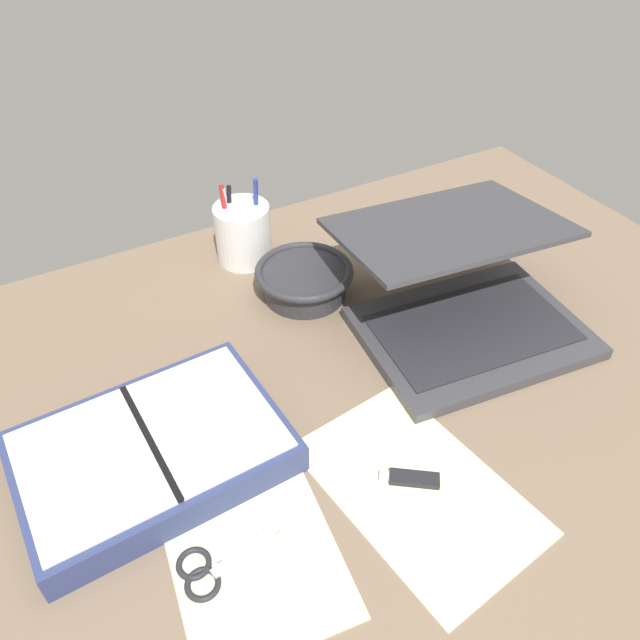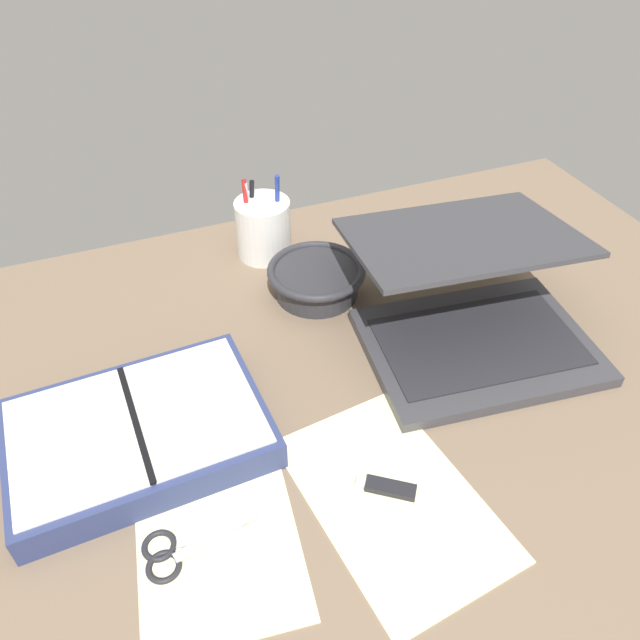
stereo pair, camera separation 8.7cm
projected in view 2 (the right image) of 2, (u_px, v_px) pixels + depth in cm
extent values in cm
cube|color=#75604C|center=(348.00, 404.00, 85.76)|extent=(140.00, 100.00, 2.00)
cube|color=#38383D|center=(477.00, 346.00, 91.75)|extent=(34.96, 27.38, 1.80)
cube|color=#232328|center=(479.00, 341.00, 91.08)|extent=(30.33, 20.30, 0.24)
cube|color=#38383D|center=(461.00, 237.00, 90.89)|extent=(34.95, 27.24, 4.28)
cube|color=silver|center=(462.00, 239.00, 90.59)|extent=(32.09, 24.53, 3.46)
cylinder|color=#2D2D33|center=(316.00, 282.00, 101.33)|extent=(13.56, 13.56, 4.58)
torus|color=#2D2D33|center=(316.00, 270.00, 99.83)|extent=(15.95, 15.95, 1.28)
cylinder|color=white|center=(264.00, 228.00, 108.22)|extent=(9.54, 9.54, 10.25)
cylinder|color=black|center=(252.00, 214.00, 108.11)|extent=(2.00, 1.54, 12.26)
cylinder|color=#233899|center=(278.00, 211.00, 106.90)|extent=(0.88, 2.53, 14.24)
cylinder|color=#B21E1E|center=(248.00, 218.00, 106.23)|extent=(1.37, 3.89, 13.00)
cylinder|color=#B7B7BC|center=(248.00, 218.00, 106.72)|extent=(1.48, 2.83, 12.49)
cube|color=navy|center=(139.00, 434.00, 77.86)|extent=(32.30, 23.35, 4.27)
cube|color=silver|center=(72.00, 442.00, 74.03)|extent=(15.39, 20.50, 0.30)
cube|color=silver|center=(195.00, 403.00, 78.71)|extent=(15.39, 20.50, 0.30)
cube|color=black|center=(135.00, 421.00, 76.27)|extent=(1.77, 19.83, 0.30)
cube|color=#B7B7BC|center=(216.00, 536.00, 69.00)|extent=(9.97, 3.29, 0.30)
cube|color=#B7B7BC|center=(216.00, 537.00, 69.19)|extent=(9.98, 3.19, 0.30)
torus|color=#232328|center=(164.00, 567.00, 66.56)|extent=(3.90, 3.90, 0.70)
torus|color=#232328|center=(159.00, 546.00, 68.39)|extent=(3.90, 3.90, 0.70)
cube|color=#F4EFB2|center=(392.00, 498.00, 73.27)|extent=(21.66, 30.49, 0.16)
cube|color=#F4EFB2|center=(217.00, 533.00, 69.82)|extent=(20.41, 26.89, 0.16)
cube|color=black|center=(391.00, 488.00, 73.73)|extent=(6.03, 5.14, 1.00)
cube|color=silver|center=(361.00, 482.00, 74.42)|extent=(1.68, 1.68, 0.60)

